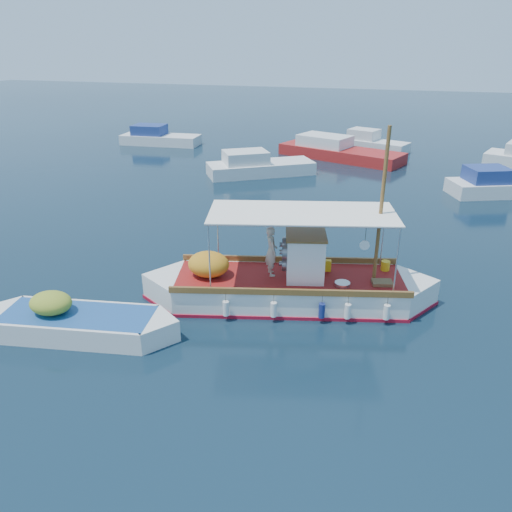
# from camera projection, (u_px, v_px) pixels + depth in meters

# --- Properties ---
(ground) EXTENTS (160.00, 160.00, 0.00)m
(ground) POSITION_uv_depth(u_px,v_px,m) (281.00, 300.00, 17.16)
(ground) COLOR black
(ground) RESTS_ON ground
(fishing_caique) EXTENTS (9.75, 4.37, 6.12)m
(fishing_caique) POSITION_uv_depth(u_px,v_px,m) (287.00, 287.00, 16.88)
(fishing_caique) COLOR white
(fishing_caique) RESTS_ON ground
(dinghy) EXTENTS (6.22, 2.45, 1.54)m
(dinghy) POSITION_uv_depth(u_px,v_px,m) (77.00, 325.00, 15.07)
(dinghy) COLOR white
(dinghy) RESTS_ON ground
(bg_boat_nw) EXTENTS (7.11, 5.70, 1.80)m
(bg_boat_nw) POSITION_uv_depth(u_px,v_px,m) (258.00, 167.00, 32.74)
(bg_boat_nw) COLOR silver
(bg_boat_nw) RESTS_ON ground
(bg_boat_n) EXTENTS (9.69, 5.95, 1.80)m
(bg_boat_n) POSITION_uv_depth(u_px,v_px,m) (337.00, 152.00, 37.21)
(bg_boat_n) COLOR #A71E1B
(bg_boat_n) RESTS_ON ground
(bg_boat_ne) EXTENTS (5.94, 4.09, 1.80)m
(bg_boat_ne) POSITION_uv_depth(u_px,v_px,m) (496.00, 186.00, 28.54)
(bg_boat_ne) COLOR silver
(bg_boat_ne) RESTS_ON ground
(bg_boat_far_w) EXTENTS (6.69, 2.73, 1.80)m
(bg_boat_far_w) POSITION_uv_depth(u_px,v_px,m) (159.00, 138.00, 42.15)
(bg_boat_far_w) COLOR silver
(bg_boat_far_w) RESTS_ON ground
(bg_boat_far_n) EXTENTS (5.91, 3.84, 1.80)m
(bg_boat_far_n) POSITION_uv_depth(u_px,v_px,m) (371.00, 144.00, 39.96)
(bg_boat_far_n) COLOR silver
(bg_boat_far_n) RESTS_ON ground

